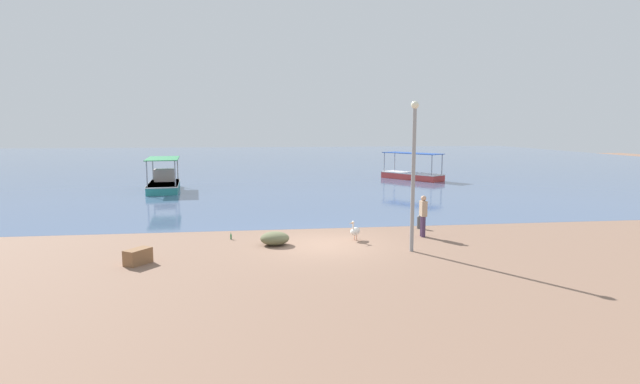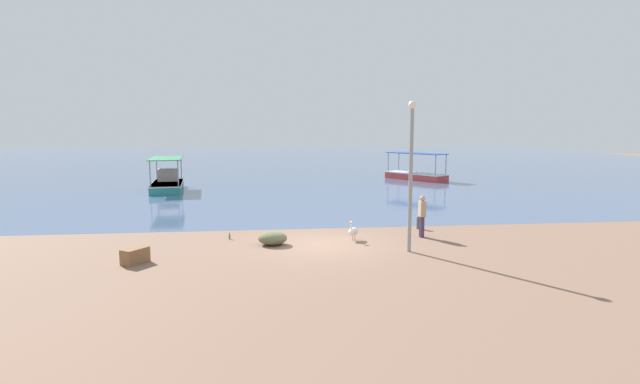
{
  "view_description": "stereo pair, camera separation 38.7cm",
  "coord_description": "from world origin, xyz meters",
  "px_view_note": "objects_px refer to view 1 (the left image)",
  "views": [
    {
      "loc": [
        -2.57,
        -18.33,
        4.44
      ],
      "look_at": [
        0.5,
        4.97,
        1.36
      ],
      "focal_mm": 28.0,
      "sensor_mm": 36.0,
      "label": 1
    },
    {
      "loc": [
        -2.18,
        -18.38,
        4.44
      ],
      "look_at": [
        0.5,
        4.97,
        1.36
      ],
      "focal_mm": 28.0,
      "sensor_mm": 36.0,
      "label": 2
    }
  ],
  "objects_px": {
    "lamp_post": "(413,168)",
    "mooring_bollard": "(419,221)",
    "cargo_crate": "(138,257)",
    "fishing_boat_far_right": "(412,174)",
    "glass_bottle": "(231,237)",
    "net_pile": "(275,238)",
    "fisherman_standing": "(423,215)",
    "fishing_boat_far_left": "(164,183)",
    "pelican": "(355,231)"
  },
  "relations": [
    {
      "from": "fishing_boat_far_left",
      "to": "mooring_bollard",
      "type": "bearing_deg",
      "value": -48.24
    },
    {
      "from": "fishing_boat_far_right",
      "to": "fisherman_standing",
      "type": "xyz_separation_m",
      "value": [
        -6.53,
        -21.66,
        0.44
      ]
    },
    {
      "from": "mooring_bollard",
      "to": "cargo_crate",
      "type": "distance_m",
      "value": 11.78
    },
    {
      "from": "mooring_bollard",
      "to": "cargo_crate",
      "type": "height_order",
      "value": "mooring_bollard"
    },
    {
      "from": "fishing_boat_far_left",
      "to": "cargo_crate",
      "type": "xyz_separation_m",
      "value": [
        2.51,
        -19.41,
        -0.29
      ]
    },
    {
      "from": "mooring_bollard",
      "to": "glass_bottle",
      "type": "height_order",
      "value": "mooring_bollard"
    },
    {
      "from": "pelican",
      "to": "net_pile",
      "type": "distance_m",
      "value": 3.2
    },
    {
      "from": "fisherman_standing",
      "to": "glass_bottle",
      "type": "distance_m",
      "value": 7.78
    },
    {
      "from": "pelican",
      "to": "cargo_crate",
      "type": "xyz_separation_m",
      "value": [
        -7.69,
        -2.46,
        -0.12
      ]
    },
    {
      "from": "fisherman_standing",
      "to": "cargo_crate",
      "type": "height_order",
      "value": "fisherman_standing"
    },
    {
      "from": "pelican",
      "to": "fisherman_standing",
      "type": "xyz_separation_m",
      "value": [
        2.86,
        0.29,
        0.53
      ]
    },
    {
      "from": "fishing_boat_far_left",
      "to": "net_pile",
      "type": "relative_size",
      "value": 4.96
    },
    {
      "from": "fishing_boat_far_left",
      "to": "lamp_post",
      "type": "height_order",
      "value": "lamp_post"
    },
    {
      "from": "lamp_post",
      "to": "cargo_crate",
      "type": "bearing_deg",
      "value": -176.95
    },
    {
      "from": "glass_bottle",
      "to": "pelican",
      "type": "bearing_deg",
      "value": -9.46
    },
    {
      "from": "fishing_boat_far_left",
      "to": "lamp_post",
      "type": "bearing_deg",
      "value": -57.89
    },
    {
      "from": "cargo_crate",
      "to": "fishing_boat_far_right",
      "type": "bearing_deg",
      "value": 55.01
    },
    {
      "from": "lamp_post",
      "to": "net_pile",
      "type": "distance_m",
      "value": 5.79
    },
    {
      "from": "fishing_boat_far_left",
      "to": "fishing_boat_far_right",
      "type": "bearing_deg",
      "value": 14.33
    },
    {
      "from": "fishing_boat_far_right",
      "to": "glass_bottle",
      "type": "height_order",
      "value": "fishing_boat_far_right"
    },
    {
      "from": "fishing_boat_far_left",
      "to": "glass_bottle",
      "type": "distance_m",
      "value": 17.0
    },
    {
      "from": "fishing_boat_far_right",
      "to": "glass_bottle",
      "type": "distance_m",
      "value": 25.5
    },
    {
      "from": "net_pile",
      "to": "fishing_boat_far_left",
      "type": "bearing_deg",
      "value": 112.09
    },
    {
      "from": "lamp_post",
      "to": "glass_bottle",
      "type": "bearing_deg",
      "value": 156.98
    },
    {
      "from": "pelican",
      "to": "mooring_bollard",
      "type": "height_order",
      "value": "pelican"
    },
    {
      "from": "lamp_post",
      "to": "mooring_bollard",
      "type": "bearing_deg",
      "value": 67.54
    },
    {
      "from": "lamp_post",
      "to": "mooring_bollard",
      "type": "height_order",
      "value": "lamp_post"
    },
    {
      "from": "fisherman_standing",
      "to": "cargo_crate",
      "type": "relative_size",
      "value": 1.94
    },
    {
      "from": "fishing_boat_far_right",
      "to": "cargo_crate",
      "type": "xyz_separation_m",
      "value": [
        -17.09,
        -24.41,
        -0.21
      ]
    },
    {
      "from": "mooring_bollard",
      "to": "net_pile",
      "type": "xyz_separation_m",
      "value": [
        -6.43,
        -2.26,
        -0.06
      ]
    },
    {
      "from": "mooring_bollard",
      "to": "net_pile",
      "type": "bearing_deg",
      "value": -160.66
    },
    {
      "from": "lamp_post",
      "to": "mooring_bollard",
      "type": "distance_m",
      "value": 4.96
    },
    {
      "from": "fisherman_standing",
      "to": "cargo_crate",
      "type": "distance_m",
      "value": 10.93
    },
    {
      "from": "pelican",
      "to": "mooring_bollard",
      "type": "relative_size",
      "value": 1.35
    },
    {
      "from": "fisherman_standing",
      "to": "net_pile",
      "type": "bearing_deg",
      "value": -173.64
    },
    {
      "from": "pelican",
      "to": "net_pile",
      "type": "relative_size",
      "value": 0.73
    },
    {
      "from": "lamp_post",
      "to": "net_pile",
      "type": "xyz_separation_m",
      "value": [
        -4.84,
        1.58,
        -2.76
      ]
    },
    {
      "from": "fishing_boat_far_right",
      "to": "net_pile",
      "type": "relative_size",
      "value": 5.05
    },
    {
      "from": "fishing_boat_far_right",
      "to": "fisherman_standing",
      "type": "bearing_deg",
      "value": -106.78
    },
    {
      "from": "fisherman_standing",
      "to": "glass_bottle",
      "type": "height_order",
      "value": "fisherman_standing"
    },
    {
      "from": "lamp_post",
      "to": "fisherman_standing",
      "type": "height_order",
      "value": "lamp_post"
    },
    {
      "from": "fishing_boat_far_right",
      "to": "glass_bottle",
      "type": "bearing_deg",
      "value": -123.99
    },
    {
      "from": "fisherman_standing",
      "to": "lamp_post",
      "type": "bearing_deg",
      "value": -117.91
    },
    {
      "from": "net_pile",
      "to": "cargo_crate",
      "type": "xyz_separation_m",
      "value": [
        -4.52,
        -2.08,
        -0.0
      ]
    },
    {
      "from": "lamp_post",
      "to": "cargo_crate",
      "type": "xyz_separation_m",
      "value": [
        -9.36,
        -0.5,
        -2.76
      ]
    },
    {
      "from": "fisherman_standing",
      "to": "cargo_crate",
      "type": "xyz_separation_m",
      "value": [
        -10.56,
        -2.76,
        -0.65
      ]
    },
    {
      "from": "fishing_boat_far_right",
      "to": "cargo_crate",
      "type": "distance_m",
      "value": 29.8
    },
    {
      "from": "glass_bottle",
      "to": "fishing_boat_far_right",
      "type": "bearing_deg",
      "value": 56.01
    },
    {
      "from": "cargo_crate",
      "to": "glass_bottle",
      "type": "bearing_deg",
      "value": 49.1
    },
    {
      "from": "fisherman_standing",
      "to": "net_pile",
      "type": "distance_m",
      "value": 6.11
    }
  ]
}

